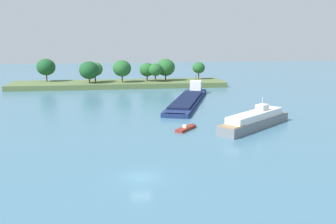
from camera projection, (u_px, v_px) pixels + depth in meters
The scene contains 5 objects.
ground_plane at pixel (141, 178), 46.03m from camera, with size 400.00×400.00×0.00m, color teal.
treeline_island at pixel (119, 78), 127.83m from camera, with size 71.29×15.17×9.29m.
fishing_skiff at pixel (186, 128), 69.28m from camera, with size 4.59×5.13×1.01m.
cargo_barge at pixel (188, 99), 97.97m from camera, with size 18.02×37.70×5.56m.
white_riverboat at pixel (255, 120), 70.79m from camera, with size 17.70×15.59×5.46m.
Camera 1 is at (-2.72, -43.59, 16.92)m, focal length 40.57 mm.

